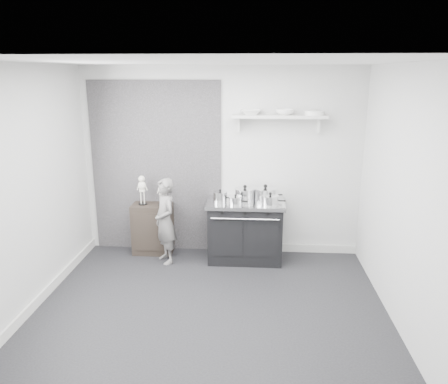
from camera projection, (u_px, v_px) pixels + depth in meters
The scene contains 16 objects.
ground at pixel (209, 311), 4.91m from camera, with size 4.00×4.00×0.00m, color black.
room_shell at pixel (201, 166), 4.63m from camera, with size 4.02×3.62×2.71m.
wall_shelf at pixel (279, 117), 5.94m from camera, with size 1.30×0.26×0.24m.
stove at pixel (245, 230), 6.19m from camera, with size 1.08×0.67×0.87m.
side_cabinet at pixel (153, 229), 6.43m from camera, with size 0.57×0.33×0.75m, color black.
child at pixel (165, 221), 6.05m from camera, with size 0.44×0.29×1.21m, color slate.
pot_front_left at pixel (220, 197), 6.00m from camera, with size 0.28×0.20×0.19m.
pot_back_left at pixel (245, 194), 6.17m from camera, with size 0.38×0.29×0.20m.
pot_back_right at pixel (265, 194), 6.12m from camera, with size 0.40×0.31×0.23m.
pot_front_right at pixel (270, 200), 5.89m from camera, with size 0.33×0.24×0.18m.
pot_front_center at pixel (236, 200), 5.91m from camera, with size 0.27×0.18×0.14m.
skeleton_full at pixel (142, 188), 6.28m from camera, with size 0.14×0.09×0.49m, color silver, non-canonical shape.
skeleton_torso at pixel (161, 192), 6.27m from camera, with size 0.11×0.07×0.39m, color silver, non-canonical shape.
bowl_large at pixel (251, 112), 5.94m from camera, with size 0.29×0.29×0.07m, color white.
bowl_small at pixel (285, 112), 5.91m from camera, with size 0.25×0.25×0.08m, color white.
plate_stack at pixel (314, 113), 5.88m from camera, with size 0.26×0.26×0.06m, color white.
Camera 1 is at (0.48, -4.36, 2.60)m, focal length 35.00 mm.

